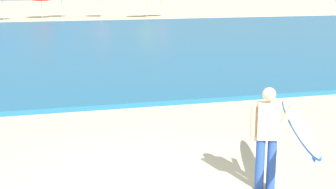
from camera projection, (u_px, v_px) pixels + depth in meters
name	position (u px, v px, depth m)	size (l,w,h in m)	color
ground_plane	(141.00, 188.00, 8.01)	(160.00, 160.00, 0.00)	beige
sea	(70.00, 43.00, 25.94)	(120.00, 28.00, 0.14)	#1E6084
surfer_with_board	(282.00, 130.00, 7.71)	(1.33, 2.78, 1.73)	#284CA3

